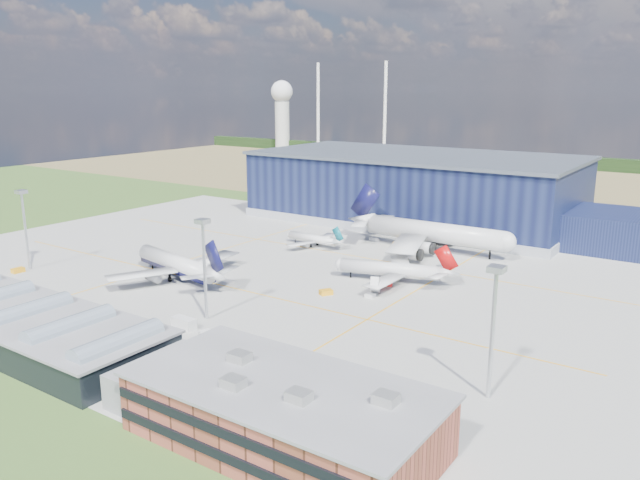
{
  "coord_description": "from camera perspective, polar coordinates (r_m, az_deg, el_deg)",
  "views": [
    {
      "loc": [
        105.56,
        -124.49,
        50.43
      ],
      "look_at": [
        8.26,
        17.63,
        8.51
      ],
      "focal_mm": 35.0,
      "sensor_mm": 36.0,
      "label": 1
    }
  ],
  "objects": [
    {
      "name": "gse_van_c",
      "position": [
        128.95,
        -9.93,
        -8.93
      ],
      "size": [
        5.83,
        3.51,
        2.63
      ],
      "primitive_type": "cube",
      "rotation": [
        0.0,
        0.0,
        1.4
      ],
      "color": "silver",
      "rests_on": "ground"
    },
    {
      "name": "gse_tug_a",
      "position": [
        194.99,
        -25.89,
        -2.51
      ],
      "size": [
        2.1,
        3.34,
        1.37
      ],
      "primitive_type": "cube",
      "rotation": [
        0.0,
        0.0,
        -0.03
      ],
      "color": "orange",
      "rests_on": "ground"
    },
    {
      "name": "gse_van_a",
      "position": [
        138.57,
        -12.34,
        -7.45
      ],
      "size": [
        5.74,
        2.64,
        2.48
      ],
      "primitive_type": "cube",
      "rotation": [
        0.0,
        0.0,
        1.54
      ],
      "color": "silver",
      "rests_on": "ground"
    },
    {
      "name": "ground",
      "position": [
        170.84,
        -5.65,
        -3.56
      ],
      "size": [
        600.0,
        600.0,
        0.0
      ],
      "primitive_type": "plane",
      "color": "#32521E",
      "rests_on": "ground"
    },
    {
      "name": "light_mast_west",
      "position": [
        193.82,
        -25.45,
        1.94
      ],
      "size": [
        2.6,
        2.6,
        23.0
      ],
      "color": "silver",
      "rests_on": "ground"
    },
    {
      "name": "airliner_red",
      "position": [
        166.78,
        6.35,
        -2.01
      ],
      "size": [
        41.42,
        40.89,
        11.12
      ],
      "primitive_type": null,
      "rotation": [
        0.0,
        0.0,
        3.4
      ],
      "color": "silver",
      "rests_on": "ground"
    },
    {
      "name": "airliner_widebody",
      "position": [
        199.96,
        10.46,
        1.64
      ],
      "size": [
        58.55,
        57.28,
        19.01
      ],
      "primitive_type": null,
      "rotation": [
        0.0,
        0.0,
        0.0
      ],
      "color": "silver",
      "rests_on": "ground"
    },
    {
      "name": "gse_tug_b",
      "position": [
        156.94,
        0.55,
        -4.8
      ],
      "size": [
        3.47,
        3.77,
        1.36
      ],
      "primitive_type": "cube",
      "rotation": [
        0.0,
        0.0,
        -0.58
      ],
      "color": "orange",
      "rests_on": "ground"
    },
    {
      "name": "light_mast_east",
      "position": [
        105.3,
        15.61,
        -6.26
      ],
      "size": [
        2.6,
        2.6,
        23.0
      ],
      "color": "silver",
      "rests_on": "ground"
    },
    {
      "name": "car_a",
      "position": [
        108.65,
        -2.9,
        -13.69
      ],
      "size": [
        3.32,
        2.24,
        1.05
      ],
      "primitive_type": "imported",
      "rotation": [
        0.0,
        0.0,
        1.21
      ],
      "color": "#99999E",
      "rests_on": "ground"
    },
    {
      "name": "airstair",
      "position": [
        157.17,
        5.08,
        -4.47
      ],
      "size": [
        3.8,
        5.46,
        3.24
      ],
      "primitive_type": "cube",
      "rotation": [
        0.0,
        0.0,
        0.39
      ],
      "color": "silver",
      "rests_on": "ground"
    },
    {
      "name": "gse_cart_a",
      "position": [
        179.47,
        7.2,
        -2.56
      ],
      "size": [
        1.96,
        2.81,
        1.17
      ],
      "primitive_type": "cube",
      "rotation": [
        0.0,
        0.0,
        -0.06
      ],
      "color": "silver",
      "rests_on": "ground"
    },
    {
      "name": "horizon_dressing",
      "position": [
        513.67,
        -0.95,
        11.87
      ],
      "size": [
        440.2,
        18.0,
        70.0
      ],
      "color": "white",
      "rests_on": "ground"
    },
    {
      "name": "car_b",
      "position": [
        147.97,
        -19.95,
        -6.89
      ],
      "size": [
        3.45,
        2.39,
        1.08
      ],
      "primitive_type": "imported",
      "rotation": [
        0.0,
        0.0,
        1.14
      ],
      "color": "#99999E",
      "rests_on": "ground"
    },
    {
      "name": "airliner_regional",
      "position": [
        204.28,
        -0.7,
        0.5
      ],
      "size": [
        25.35,
        24.87,
        7.74
      ],
      "primitive_type": null,
      "rotation": [
        0.0,
        0.0,
        3.07
      ],
      "color": "silver",
      "rests_on": "ground"
    },
    {
      "name": "treeline",
      "position": [
        439.88,
        20.46,
        6.77
      ],
      "size": [
        600.0,
        8.0,
        8.0
      ],
      "primitive_type": "cube",
      "color": "black",
      "rests_on": "ground"
    },
    {
      "name": "airliner_navy",
      "position": [
        173.02,
        -13.07,
        -1.3
      ],
      "size": [
        48.73,
        48.02,
        13.53
      ],
      "primitive_type": null,
      "rotation": [
        0.0,
        0.0,
        2.94
      ],
      "color": "silver",
      "rests_on": "ground"
    },
    {
      "name": "ops_building",
      "position": [
        93.8,
        -3.35,
        -15.46
      ],
      "size": [
        46.0,
        23.0,
        10.9
      ],
      "color": "brown",
      "rests_on": "ground"
    },
    {
      "name": "apron",
      "position": [
        178.25,
        -3.58,
        -2.77
      ],
      "size": [
        220.0,
        160.0,
        0.08
      ],
      "color": "#999994",
      "rests_on": "ground"
    },
    {
      "name": "hangar",
      "position": [
        245.27,
        9.2,
        4.4
      ],
      "size": [
        145.0,
        62.0,
        26.1
      ],
      "color": "#101535",
      "rests_on": "ground"
    },
    {
      "name": "light_mast_center",
      "position": [
        138.88,
        -10.57,
        -1.16
      ],
      "size": [
        2.6,
        2.6,
        23.0
      ],
      "color": "silver",
      "rests_on": "ground"
    },
    {
      "name": "farmland",
      "position": [
        363.82,
        17.26,
        5.1
      ],
      "size": [
        600.0,
        220.0,
        0.01
      ],
      "primitive_type": "cube",
      "color": "#907A4E",
      "rests_on": "ground"
    },
    {
      "name": "gse_van_b",
      "position": [
        171.8,
        6.07,
        -3.07
      ],
      "size": [
        4.04,
        5.51,
        2.3
      ],
      "primitive_type": "cube",
      "rotation": [
        0.0,
        0.0,
        0.39
      ],
      "color": "silver",
      "rests_on": "ground"
    },
    {
      "name": "gse_tug_c",
      "position": [
        205.26,
        6.93,
        -0.44
      ],
      "size": [
        3.08,
        3.79,
        1.43
      ],
      "primitive_type": "cube",
      "rotation": [
        0.0,
        0.0,
        0.36
      ],
      "color": "orange",
      "rests_on": "ground"
    },
    {
      "name": "glass_concourse",
      "position": [
        137.45,
        -24.26,
        -7.47
      ],
      "size": [
        78.0,
        23.0,
        8.6
      ],
      "color": "black",
      "rests_on": "ground"
    },
    {
      "name": "gse_cart_b",
      "position": [
        212.51,
        4.97,
        0.08
      ],
      "size": [
        3.47,
        2.93,
        1.27
      ],
      "primitive_type": "cube",
      "rotation": [
        0.0,
        0.0,
        1.18
      ],
      "color": "silver",
      "rests_on": "ground"
    }
  ]
}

